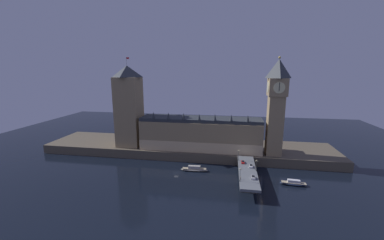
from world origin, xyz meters
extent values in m
plane|color=black|center=(0.00, 0.00, 0.00)|extent=(400.00, 400.00, 0.00)
cube|color=brown|center=(0.00, 39.00, 3.31)|extent=(220.00, 42.00, 6.61)
cube|color=#9E845B|center=(11.36, 30.19, 17.08)|extent=(86.83, 19.37, 20.93)
cube|color=beige|center=(11.36, 20.38, 10.38)|extent=(86.83, 0.20, 7.53)
cube|color=#2D3338|center=(11.36, 30.19, 28.74)|extent=(86.83, 17.82, 2.40)
cone|color=#2D3338|center=(-21.20, 21.95, 32.24)|extent=(2.40, 2.40, 4.60)
cone|color=#2D3338|center=(-10.34, 21.95, 32.24)|extent=(2.40, 2.40, 4.60)
cone|color=#2D3338|center=(0.51, 21.95, 32.24)|extent=(2.40, 2.40, 4.60)
cone|color=#2D3338|center=(11.36, 21.95, 32.24)|extent=(2.40, 2.40, 4.60)
cone|color=#2D3338|center=(22.22, 21.95, 32.24)|extent=(2.40, 2.40, 4.60)
cone|color=#2D3338|center=(33.07, 21.95, 32.24)|extent=(2.40, 2.40, 4.60)
cone|color=#2D3338|center=(43.93, 21.95, 32.24)|extent=(2.40, 2.40, 4.60)
cube|color=#9E845B|center=(62.22, 26.48, 26.76)|extent=(9.96, 9.96, 40.29)
cube|color=#9E845B|center=(62.22, 26.48, 52.67)|extent=(11.75, 11.75, 11.54)
cylinder|color=beige|center=(62.22, 20.48, 52.67)|extent=(7.19, 0.25, 7.19)
cylinder|color=beige|center=(62.22, 32.48, 52.67)|extent=(7.19, 0.25, 7.19)
cylinder|color=beige|center=(68.22, 26.48, 52.67)|extent=(0.25, 7.19, 7.19)
cylinder|color=beige|center=(56.22, 26.48, 52.67)|extent=(0.25, 7.19, 7.19)
cube|color=black|center=(62.22, 20.29, 53.21)|extent=(0.36, 0.10, 5.39)
pyramid|color=#2D3338|center=(62.22, 26.48, 64.52)|extent=(11.75, 11.75, 12.14)
sphere|color=gold|center=(62.22, 26.48, 71.39)|extent=(1.60, 1.60, 1.60)
cube|color=#9E845B|center=(-43.05, 30.04, 32.57)|extent=(17.07, 17.07, 51.91)
pyramid|color=#2D3338|center=(-43.05, 30.04, 62.71)|extent=(17.42, 17.42, 8.38)
cylinder|color=#99999E|center=(-43.05, 30.04, 69.91)|extent=(0.24, 0.24, 6.00)
cube|color=red|center=(-41.95, 30.04, 72.01)|extent=(2.00, 0.08, 1.20)
cube|color=slate|center=(43.34, -5.00, 6.37)|extent=(10.05, 46.00, 1.40)
cube|color=brown|center=(43.34, -16.50, 2.84)|extent=(8.55, 3.20, 5.67)
cube|color=brown|center=(43.34, -5.00, 2.84)|extent=(8.55, 3.20, 5.67)
cube|color=brown|center=(43.34, 6.50, 2.84)|extent=(8.55, 3.20, 5.67)
cube|color=red|center=(41.12, 5.72, 7.60)|extent=(1.83, 4.44, 0.70)
cube|color=black|center=(41.12, 5.72, 8.17)|extent=(1.50, 2.00, 0.45)
cylinder|color=black|center=(40.25, 7.10, 7.39)|extent=(0.22, 0.64, 0.64)
cylinder|color=black|center=(41.99, 7.10, 7.39)|extent=(0.22, 0.64, 0.64)
cylinder|color=black|center=(40.25, 4.35, 7.39)|extent=(0.22, 0.64, 0.64)
cylinder|color=black|center=(41.99, 4.35, 7.39)|extent=(0.22, 0.64, 0.64)
cube|color=silver|center=(45.55, -15.57, 7.71)|extent=(1.85, 3.81, 0.92)
cube|color=black|center=(45.55, -15.57, 8.39)|extent=(1.52, 1.71, 0.45)
cylinder|color=black|center=(46.43, -16.75, 7.39)|extent=(0.22, 0.64, 0.64)
cylinder|color=black|center=(44.67, -16.75, 7.39)|extent=(0.22, 0.64, 0.64)
cylinder|color=black|center=(46.43, -14.39, 7.39)|extent=(0.22, 0.64, 0.64)
cylinder|color=black|center=(44.67, -14.39, 7.39)|extent=(0.22, 0.64, 0.64)
cube|color=white|center=(45.55, -0.23, 7.72)|extent=(1.84, 4.04, 0.94)
cube|color=black|center=(45.55, -0.23, 8.41)|extent=(1.51, 1.82, 0.45)
cylinder|color=black|center=(46.42, -1.48, 7.39)|extent=(0.22, 0.64, 0.64)
cylinder|color=black|center=(44.68, -1.48, 7.39)|extent=(0.22, 0.64, 0.64)
cylinder|color=black|center=(46.42, 1.02, 7.39)|extent=(0.22, 0.64, 0.64)
cylinder|color=black|center=(44.68, 1.02, 7.39)|extent=(0.22, 0.64, 0.64)
cylinder|color=black|center=(38.91, -17.86, 7.48)|extent=(0.28, 0.28, 0.81)
cylinder|color=gray|center=(38.91, -17.86, 8.22)|extent=(0.38, 0.38, 0.68)
sphere|color=tan|center=(38.91, -17.86, 8.67)|extent=(0.22, 0.22, 0.22)
cylinder|color=black|center=(47.76, -3.08, 7.46)|extent=(0.28, 0.28, 0.76)
cylinder|color=gray|center=(47.76, -3.08, 8.15)|extent=(0.38, 0.38, 0.64)
sphere|color=tan|center=(47.76, -3.08, 8.57)|extent=(0.21, 0.21, 0.21)
cylinder|color=#2D3333|center=(38.51, -19.72, 7.32)|extent=(0.56, 0.56, 0.50)
cylinder|color=#2D3333|center=(38.51, -19.72, 10.55)|extent=(0.18, 0.18, 5.95)
sphere|color=#F9E5A3|center=(38.51, -19.72, 14.07)|extent=(0.60, 0.60, 0.60)
sphere|color=#F9E5A3|center=(38.06, -19.72, 13.72)|extent=(0.44, 0.44, 0.44)
sphere|color=#F9E5A3|center=(38.96, -19.72, 13.72)|extent=(0.44, 0.44, 0.44)
cylinder|color=#2D3333|center=(48.16, -5.00, 7.32)|extent=(0.56, 0.56, 0.50)
cylinder|color=#2D3333|center=(48.16, -5.00, 10.15)|extent=(0.18, 0.18, 5.16)
sphere|color=#F9E5A3|center=(48.16, -5.00, 13.28)|extent=(0.60, 0.60, 0.60)
sphere|color=#F9E5A3|center=(47.71, -5.00, 12.93)|extent=(0.44, 0.44, 0.44)
sphere|color=#F9E5A3|center=(48.61, -5.00, 12.93)|extent=(0.44, 0.44, 0.44)
cylinder|color=#2D3333|center=(38.51, 9.72, 7.32)|extent=(0.56, 0.56, 0.50)
cylinder|color=#2D3333|center=(38.51, 9.72, 10.38)|extent=(0.18, 0.18, 5.61)
sphere|color=#F9E5A3|center=(38.51, 9.72, 13.74)|extent=(0.60, 0.60, 0.60)
sphere|color=#F9E5A3|center=(38.06, 9.72, 13.39)|extent=(0.44, 0.44, 0.44)
sphere|color=#F9E5A3|center=(38.96, 9.72, 13.39)|extent=(0.44, 0.44, 0.44)
ellipsoid|color=#B2A893|center=(10.85, 4.53, 0.88)|extent=(17.47, 4.65, 1.75)
cube|color=tan|center=(10.85, 4.53, 1.67)|extent=(15.35, 3.80, 0.24)
cube|color=#B7B2A8|center=(10.85, 4.53, 2.67)|extent=(7.90, 2.70, 1.75)
ellipsoid|color=#1E2842|center=(68.92, -5.22, 0.79)|extent=(14.96, 4.67, 1.59)
cube|color=tan|center=(68.92, -5.22, 1.51)|extent=(13.14, 3.82, 0.24)
cube|color=silver|center=(68.92, -5.22, 2.43)|extent=(6.78, 2.70, 1.59)
camera|label=1|loc=(32.54, -134.80, 63.02)|focal=22.00mm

